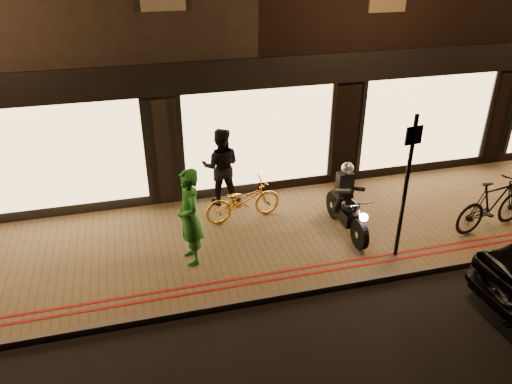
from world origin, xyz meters
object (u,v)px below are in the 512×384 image
at_px(motorcycle, 347,206).
at_px(bicycle_gold, 243,201).
at_px(sign_post, 407,181).
at_px(person_green, 190,217).

height_order(motorcycle, bicycle_gold, motorcycle).
bearing_deg(bicycle_gold, motorcycle, -125.76).
distance_m(sign_post, person_green, 4.19).
height_order(motorcycle, sign_post, sign_post).
distance_m(motorcycle, bicycle_gold, 2.31).
relative_size(sign_post, bicycle_gold, 1.68).
height_order(sign_post, person_green, sign_post).
xyz_separation_m(motorcycle, person_green, (-3.41, -0.24, 0.38)).
relative_size(bicycle_gold, person_green, 0.90).
bearing_deg(bicycle_gold, sign_post, -137.47).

